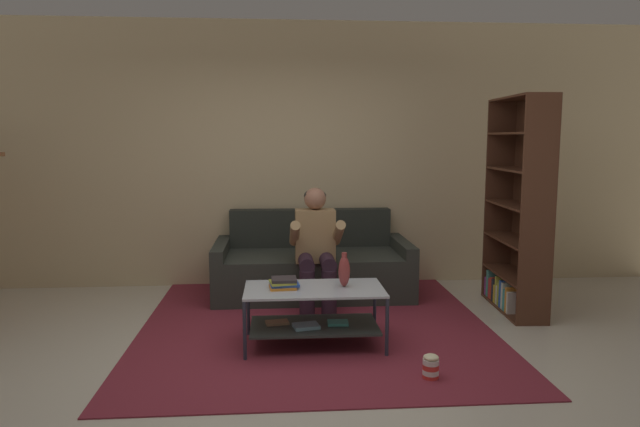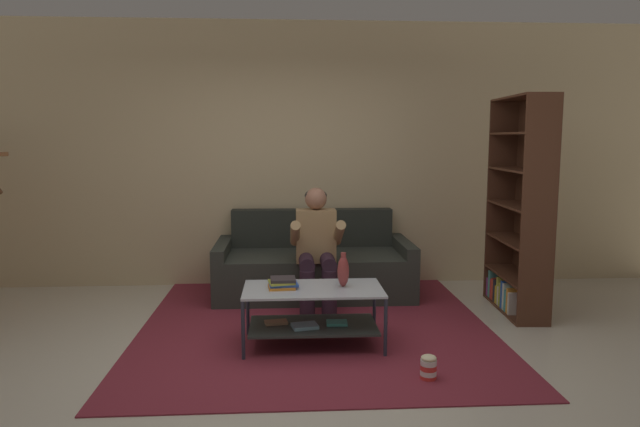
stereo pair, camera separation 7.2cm
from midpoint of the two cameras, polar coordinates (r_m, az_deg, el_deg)
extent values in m
plane|color=beige|center=(4.26, -2.65, -15.07)|extent=(16.80, 16.80, 0.00)
cube|color=#CCB488|center=(6.39, -3.40, 5.86)|extent=(8.40, 0.12, 2.90)
cube|color=#2D312B|center=(5.99, -1.09, -6.08)|extent=(1.76, 0.97, 0.45)
cube|color=#262A24|center=(6.30, -1.31, -1.42)|extent=(1.76, 0.18, 0.41)
cube|color=#2D312B|center=(6.00, -10.18, -5.59)|extent=(0.13, 0.97, 0.57)
cube|color=#2D312B|center=(6.11, 7.84, -5.32)|extent=(0.13, 0.97, 0.57)
cylinder|color=#2E1C29|center=(5.22, -1.69, -8.15)|extent=(0.14, 0.14, 0.45)
cylinder|color=#2E1C29|center=(5.23, 0.51, -8.10)|extent=(0.14, 0.14, 0.45)
cylinder|color=#2E1C29|center=(5.33, -1.80, -4.87)|extent=(0.14, 0.42, 0.14)
cylinder|color=#2E1C29|center=(5.34, 0.36, -4.84)|extent=(0.14, 0.42, 0.14)
cube|color=#9D7A50|center=(5.50, -0.86, -2.23)|extent=(0.38, 0.22, 0.51)
cylinder|color=#9D7A50|center=(5.30, -2.94, -2.04)|extent=(0.09, 0.49, 0.31)
cylinder|color=#9D7A50|center=(5.33, 1.44, -1.99)|extent=(0.09, 0.49, 0.31)
sphere|color=#99644D|center=(5.45, -0.87, 1.50)|extent=(0.21, 0.21, 0.21)
ellipsoid|color=black|center=(5.47, -0.88, 1.79)|extent=(0.21, 0.21, 0.13)
cube|color=#B5BDC9|center=(4.50, -1.06, -7.56)|extent=(1.09, 0.57, 0.02)
cube|color=#2D3633|center=(4.59, -1.05, -11.15)|extent=(1.00, 0.52, 0.02)
cylinder|color=#2A2E3C|center=(4.31, -8.03, -11.48)|extent=(0.03, 0.03, 0.47)
cylinder|color=#2A2E3C|center=(4.37, 6.25, -11.17)|extent=(0.03, 0.03, 0.47)
cylinder|color=#2A2E3C|center=(4.83, -7.62, -9.38)|extent=(0.03, 0.03, 0.47)
cylinder|color=#2A2E3C|center=(4.88, 5.07, -9.15)|extent=(0.03, 0.03, 0.47)
cube|color=#8F6B4D|center=(4.62, -4.76, -10.81)|extent=(0.19, 0.14, 0.02)
cube|color=#749AAC|center=(4.51, -1.87, -11.19)|extent=(0.22, 0.18, 0.03)
cube|color=teal|center=(4.59, 1.35, -10.87)|extent=(0.17, 0.13, 0.02)
cube|color=maroon|center=(5.25, -1.00, -10.57)|extent=(3.00, 3.47, 0.01)
cube|color=#805A5B|center=(5.25, -1.00, -10.55)|extent=(1.65, 1.91, 0.00)
ellipsoid|color=maroon|center=(4.52, 1.98, -5.80)|extent=(0.09, 0.09, 0.25)
cylinder|color=maroon|center=(4.49, 1.99, -4.27)|extent=(0.04, 0.04, 0.05)
cube|color=orange|center=(4.50, -4.21, -7.34)|extent=(0.22, 0.19, 0.02)
cube|color=blue|center=(4.51, -4.03, -7.06)|extent=(0.24, 0.20, 0.02)
cube|color=#A9AC39|center=(4.49, -4.23, -6.87)|extent=(0.22, 0.20, 0.02)
cube|color=#2F282B|center=(4.49, -4.08, -6.60)|extent=(0.20, 0.19, 0.02)
cube|color=#4C2B1C|center=(6.12, 17.21, 1.31)|extent=(0.31, 0.04, 2.02)
cube|color=#4C2B1C|center=(5.21, 20.62, 0.13)|extent=(0.31, 0.04, 2.02)
cube|color=#4C2B1C|center=(5.71, 20.12, 0.77)|extent=(0.07, 1.00, 2.02)
cube|color=#4C2B1C|center=(5.85, 18.36, -8.98)|extent=(0.35, 0.97, 0.02)
cube|color=#4C2B1C|center=(5.77, 18.49, -5.87)|extent=(0.35, 0.97, 0.02)
cube|color=#4C2B1C|center=(5.71, 18.63, -2.59)|extent=(0.35, 0.97, 0.02)
cube|color=#4C2B1C|center=(5.66, 18.78, 0.77)|extent=(0.35, 0.97, 0.02)
cube|color=#4C2B1C|center=(5.63, 18.92, 4.17)|extent=(0.35, 0.97, 0.02)
cube|color=#4C2B1C|center=(5.62, 19.07, 7.58)|extent=(0.35, 0.97, 0.02)
cube|color=#4C2B1C|center=(5.64, 19.21, 10.90)|extent=(0.35, 0.97, 0.02)
cube|color=#90388F|center=(6.23, 16.97, -6.94)|extent=(0.26, 0.05, 0.19)
cube|color=teal|center=(6.16, 17.10, -6.67)|extent=(0.25, 0.07, 0.28)
cube|color=red|center=(6.12, 17.25, -7.15)|extent=(0.24, 0.05, 0.20)
cube|color=red|center=(6.07, 17.43, -7.15)|extent=(0.25, 0.06, 0.22)
cube|color=#212531|center=(6.02, 17.60, -7.30)|extent=(0.25, 0.06, 0.22)
cube|color=gold|center=(5.98, 17.85, -7.63)|extent=(0.27, 0.04, 0.17)
cube|color=gold|center=(5.93, 17.81, -7.29)|extent=(0.23, 0.04, 0.27)
cube|color=silver|center=(5.91, 17.81, -7.78)|extent=(0.21, 0.04, 0.19)
cube|color=#A9AE38|center=(5.87, 18.21, -7.67)|extent=(0.26, 0.05, 0.23)
cube|color=blue|center=(5.81, 18.30, -7.65)|extent=(0.24, 0.06, 0.26)
cube|color=silver|center=(5.76, 18.34, -7.84)|extent=(0.21, 0.06, 0.25)
cube|color=teal|center=(5.72, 18.70, -8.21)|extent=(0.25, 0.07, 0.21)
cube|color=orange|center=(5.68, 18.99, -8.18)|extent=(0.27, 0.06, 0.24)
cube|color=silver|center=(5.63, 18.87, -8.46)|extent=(0.22, 0.05, 0.21)
cylinder|color=red|center=(4.12, 10.48, -15.75)|extent=(0.11, 0.11, 0.04)
cylinder|color=white|center=(4.10, 10.49, -15.29)|extent=(0.11, 0.11, 0.04)
cylinder|color=red|center=(4.09, 10.51, -14.83)|extent=(0.11, 0.11, 0.04)
cylinder|color=white|center=(4.07, 10.52, -14.36)|extent=(0.11, 0.11, 0.04)
ellipsoid|color=beige|center=(4.06, 10.53, -13.95)|extent=(0.11, 0.11, 0.04)
camera|label=1|loc=(0.04, -90.41, -0.05)|focal=32.00mm
camera|label=2|loc=(0.04, 89.59, 0.05)|focal=32.00mm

